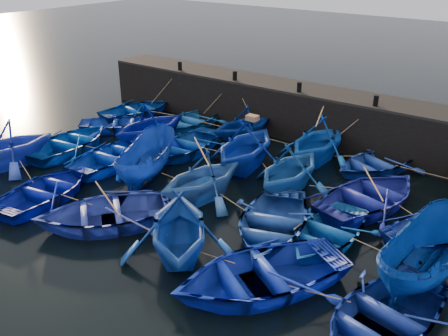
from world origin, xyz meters
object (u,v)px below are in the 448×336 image
Objects in this scene: boat_8 at (187,145)px; boat_20 at (6,144)px; wooden_crate at (252,118)px; boat_13 at (71,142)px; boat_0 at (137,109)px.

boat_20 is at bearing -137.81° from boat_8.
boat_13 is at bearing -158.34° from wooden_crate.
boat_8 is at bearing -154.24° from boat_13.
wooden_crate is (9.80, -2.46, 2.09)m from boat_0.
boat_20 is at bearing 67.02° from boat_13.
boat_8 reaches higher than boat_0.
boat_8 is (6.09, -2.61, 0.00)m from boat_0.
boat_20 is (-0.77, -2.91, 0.62)m from boat_13.
boat_0 is at bearing -85.74° from boat_13.
boat_8 is 0.93× the size of boat_13.
boat_20 is (0.52, -8.75, 0.66)m from boat_0.
wooden_crate reaches higher than boat_13.
boat_0 is 9.13× the size of wooden_crate.
boat_8 is 4.26m from wooden_crate.
boat_13 is 9.38m from wooden_crate.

